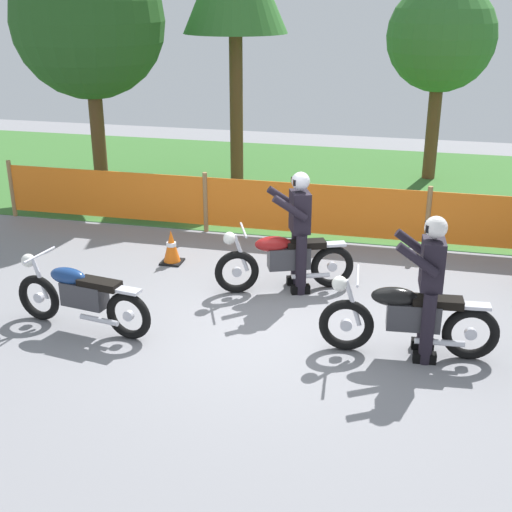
{
  "coord_description": "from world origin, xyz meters",
  "views": [
    {
      "loc": [
        1.6,
        -7.58,
        3.97
      ],
      "look_at": [
        -0.21,
        0.0,
        0.9
      ],
      "focal_mm": 48.04,
      "sensor_mm": 36.0,
      "label": 1
    }
  ],
  "objects_px": {
    "rider_third": "(298,227)",
    "traffic_cone": "(171,247)",
    "motorcycle_third": "(284,260)",
    "rider_trailing": "(429,282)",
    "motorcycle_trailing": "(408,318)",
    "motorcycle_lead": "(80,296)"
  },
  "relations": [
    {
      "from": "motorcycle_trailing",
      "to": "rider_third",
      "type": "xyz_separation_m",
      "value": [
        -1.54,
        1.53,
        0.45
      ]
    },
    {
      "from": "rider_third",
      "to": "rider_trailing",
      "type": "bearing_deg",
      "value": 117.33
    },
    {
      "from": "motorcycle_third",
      "to": "rider_third",
      "type": "height_order",
      "value": "rider_third"
    },
    {
      "from": "traffic_cone",
      "to": "rider_third",
      "type": "bearing_deg",
      "value": -14.13
    },
    {
      "from": "traffic_cone",
      "to": "motorcycle_trailing",
      "type": "bearing_deg",
      "value": -29.61
    },
    {
      "from": "rider_trailing",
      "to": "traffic_cone",
      "type": "bearing_deg",
      "value": -32.72
    },
    {
      "from": "motorcycle_third",
      "to": "motorcycle_lead",
      "type": "bearing_deg",
      "value": 16.48
    },
    {
      "from": "motorcycle_trailing",
      "to": "motorcycle_third",
      "type": "height_order",
      "value": "motorcycle_trailing"
    },
    {
      "from": "motorcycle_lead",
      "to": "rider_third",
      "type": "xyz_separation_m",
      "value": [
        2.38,
        1.81,
        0.47
      ]
    },
    {
      "from": "motorcycle_trailing",
      "to": "rider_third",
      "type": "bearing_deg",
      "value": -49.3
    },
    {
      "from": "motorcycle_trailing",
      "to": "rider_third",
      "type": "distance_m",
      "value": 2.22
    },
    {
      "from": "motorcycle_third",
      "to": "rider_third",
      "type": "relative_size",
      "value": 1.1
    },
    {
      "from": "traffic_cone",
      "to": "rider_trailing",
      "type": "bearing_deg",
      "value": -28.11
    },
    {
      "from": "motorcycle_third",
      "to": "rider_trailing",
      "type": "relative_size",
      "value": 1.1
    },
    {
      "from": "traffic_cone",
      "to": "motorcycle_third",
      "type": "bearing_deg",
      "value": -17.41
    },
    {
      "from": "motorcycle_lead",
      "to": "motorcycle_trailing",
      "type": "distance_m",
      "value": 3.93
    },
    {
      "from": "rider_trailing",
      "to": "traffic_cone",
      "type": "relative_size",
      "value": 3.19
    },
    {
      "from": "rider_trailing",
      "to": "rider_third",
      "type": "distance_m",
      "value": 2.3
    },
    {
      "from": "motorcycle_lead",
      "to": "rider_third",
      "type": "distance_m",
      "value": 3.02
    },
    {
      "from": "motorcycle_trailing",
      "to": "motorcycle_third",
      "type": "distance_m",
      "value": 2.25
    },
    {
      "from": "rider_third",
      "to": "traffic_cone",
      "type": "xyz_separation_m",
      "value": [
        -2.05,
        0.52,
        -0.66
      ]
    },
    {
      "from": "motorcycle_trailing",
      "to": "motorcycle_third",
      "type": "bearing_deg",
      "value": -44.85
    }
  ]
}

